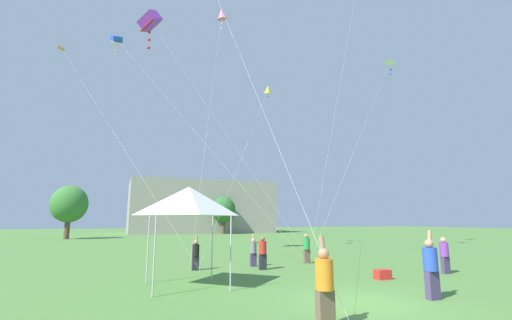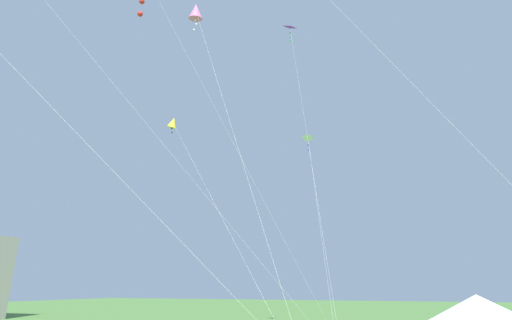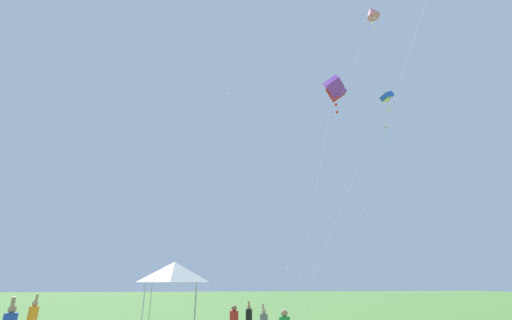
{
  "view_description": "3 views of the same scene",
  "coord_description": "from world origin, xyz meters",
  "px_view_note": "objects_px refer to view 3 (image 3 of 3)",
  "views": [
    {
      "loc": [
        -7.02,
        -8.92,
        2.44
      ],
      "look_at": [
        2.11,
        13.97,
        6.81
      ],
      "focal_mm": 24.0,
      "sensor_mm": 36.0,
      "label": 1
    },
    {
      "loc": [
        -17.45,
        6.17,
        3.94
      ],
      "look_at": [
        3.32,
        13.72,
        10.97
      ],
      "focal_mm": 28.0,
      "sensor_mm": 36.0,
      "label": 2
    },
    {
      "loc": [
        16.53,
        6.06,
        2.55
      ],
      "look_at": [
        -1.98,
        8.82,
        9.34
      ],
      "focal_mm": 24.0,
      "sensor_mm": 36.0,
      "label": 3
    }
  ],
  "objects_px": {
    "kite_purple_box_2": "(335,88)",
    "festival_tent": "(174,272)",
    "kite_pink_diamond_5": "(372,12)",
    "person_black_shirt": "(249,318)",
    "person_orange_shirt": "(32,319)",
    "kite_orange_delta_7": "(384,129)",
    "kite_blue_box_0": "(387,97)"
  },
  "relations": [
    {
      "from": "festival_tent",
      "to": "kite_pink_diamond_5",
      "type": "xyz_separation_m",
      "value": [
        4.45,
        11.84,
        16.26
      ]
    },
    {
      "from": "kite_blue_box_0",
      "to": "kite_orange_delta_7",
      "type": "distance_m",
      "value": 4.81
    },
    {
      "from": "person_orange_shirt",
      "to": "kite_purple_box_2",
      "type": "height_order",
      "value": "kite_purple_box_2"
    },
    {
      "from": "person_black_shirt",
      "to": "kite_pink_diamond_5",
      "type": "bearing_deg",
      "value": 162.32
    },
    {
      "from": "person_black_shirt",
      "to": "person_orange_shirt",
      "type": "height_order",
      "value": "person_orange_shirt"
    },
    {
      "from": "festival_tent",
      "to": "kite_orange_delta_7",
      "type": "height_order",
      "value": "kite_orange_delta_7"
    },
    {
      "from": "person_black_shirt",
      "to": "kite_purple_box_2",
      "type": "height_order",
      "value": "kite_purple_box_2"
    },
    {
      "from": "festival_tent",
      "to": "kite_orange_delta_7",
      "type": "xyz_separation_m",
      "value": [
        -7.96,
        18.95,
        13.97
      ]
    },
    {
      "from": "kite_pink_diamond_5",
      "to": "kite_orange_delta_7",
      "type": "distance_m",
      "value": 14.48
    },
    {
      "from": "festival_tent",
      "to": "kite_pink_diamond_5",
      "type": "relative_size",
      "value": 0.19
    },
    {
      "from": "kite_blue_box_0",
      "to": "kite_pink_diamond_5",
      "type": "xyz_separation_m",
      "value": [
        8.09,
        -5.27,
        1.25
      ]
    },
    {
      "from": "person_black_shirt",
      "to": "person_orange_shirt",
      "type": "relative_size",
      "value": 0.82
    },
    {
      "from": "kite_pink_diamond_5",
      "to": "kite_orange_delta_7",
      "type": "height_order",
      "value": "kite_pink_diamond_5"
    },
    {
      "from": "kite_blue_box_0",
      "to": "kite_pink_diamond_5",
      "type": "height_order",
      "value": "kite_pink_diamond_5"
    },
    {
      "from": "person_orange_shirt",
      "to": "kite_pink_diamond_5",
      "type": "relative_size",
      "value": 0.1
    },
    {
      "from": "kite_pink_diamond_5",
      "to": "kite_orange_delta_7",
      "type": "xyz_separation_m",
      "value": [
        -12.41,
        7.11,
        -2.28
      ]
    },
    {
      "from": "kite_pink_diamond_5",
      "to": "festival_tent",
      "type": "bearing_deg",
      "value": -110.62
    },
    {
      "from": "festival_tent",
      "to": "kite_blue_box_0",
      "type": "bearing_deg",
      "value": 102.0
    },
    {
      "from": "kite_blue_box_0",
      "to": "kite_pink_diamond_5",
      "type": "distance_m",
      "value": 9.73
    },
    {
      "from": "kite_blue_box_0",
      "to": "kite_purple_box_2",
      "type": "distance_m",
      "value": 6.41
    },
    {
      "from": "festival_tent",
      "to": "person_orange_shirt",
      "type": "xyz_separation_m",
      "value": [
        2.07,
        -6.19,
        -2.18
      ]
    },
    {
      "from": "person_black_shirt",
      "to": "kite_purple_box_2",
      "type": "xyz_separation_m",
      "value": [
        -2.47,
        7.07,
        16.29
      ]
    },
    {
      "from": "kite_purple_box_2",
      "to": "festival_tent",
      "type": "bearing_deg",
      "value": -83.73
    },
    {
      "from": "festival_tent",
      "to": "kite_purple_box_2",
      "type": "relative_size",
      "value": 0.21
    },
    {
      "from": "festival_tent",
      "to": "person_black_shirt",
      "type": "xyz_separation_m",
      "value": [
        1.23,
        4.19,
        -2.36
      ]
    },
    {
      "from": "kite_purple_box_2",
      "to": "kite_pink_diamond_5",
      "type": "distance_m",
      "value": 6.17
    },
    {
      "from": "festival_tent",
      "to": "kite_blue_box_0",
      "type": "relative_size",
      "value": 0.2
    },
    {
      "from": "kite_blue_box_0",
      "to": "kite_purple_box_2",
      "type": "height_order",
      "value": "kite_blue_box_0"
    },
    {
      "from": "festival_tent",
      "to": "person_orange_shirt",
      "type": "distance_m",
      "value": 6.88
    },
    {
      "from": "festival_tent",
      "to": "kite_blue_box_0",
      "type": "height_order",
      "value": "kite_blue_box_0"
    },
    {
      "from": "person_orange_shirt",
      "to": "kite_orange_delta_7",
      "type": "distance_m",
      "value": 31.52
    },
    {
      "from": "kite_pink_diamond_5",
      "to": "person_orange_shirt",
      "type": "bearing_deg",
      "value": -97.53
    }
  ]
}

